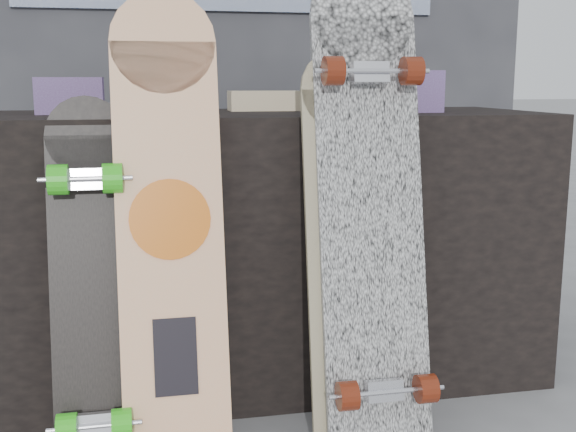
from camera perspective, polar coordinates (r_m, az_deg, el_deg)
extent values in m
cube|color=black|center=(2.17, -1.61, -2.40)|extent=(1.60, 0.60, 0.80)
cube|color=#303034|center=(2.97, -4.74, 14.67)|extent=(2.40, 0.20, 2.20)
cube|color=#533770|center=(2.11, -16.83, 9.09)|extent=(0.18, 0.12, 0.10)
cube|color=#533770|center=(2.19, 9.84, 9.69)|extent=(0.14, 0.14, 0.12)
cube|color=#D1B78C|center=(2.24, -1.84, 9.09)|extent=(0.22, 0.10, 0.06)
cube|color=beige|center=(1.72, -9.21, -2.94)|extent=(0.25, 0.23, 0.98)
cylinder|color=beige|center=(1.79, -9.87, 13.39)|extent=(0.25, 0.07, 0.25)
cylinder|color=#DB610D|center=(1.71, -9.30, -0.26)|extent=(0.19, 0.04, 0.19)
cube|color=black|center=(1.73, -8.87, -10.93)|extent=(0.10, 0.04, 0.18)
cube|color=beige|center=(1.80, 4.82, -4.09)|extent=(0.21, 0.17, 0.87)
cylinder|color=beige|center=(1.82, 4.31, 9.90)|extent=(0.21, 0.05, 0.21)
cube|color=white|center=(1.80, 6.62, -1.19)|extent=(0.27, 0.24, 1.05)
cylinder|color=white|center=(1.87, 5.87, 15.39)|extent=(0.27, 0.07, 0.27)
cube|color=silver|center=(1.81, 7.62, -13.50)|extent=(0.09, 0.04, 0.06)
cylinder|color=#581B0C|center=(1.76, 4.71, -13.98)|extent=(0.05, 0.07, 0.07)
cylinder|color=#581B0C|center=(1.82, 10.85, -13.24)|extent=(0.05, 0.07, 0.07)
cube|color=silver|center=(1.80, 6.51, 11.18)|extent=(0.09, 0.04, 0.06)
cylinder|color=#581B0C|center=(1.75, 3.59, 11.38)|extent=(0.05, 0.07, 0.07)
cylinder|color=#581B0C|center=(1.81, 9.73, 11.22)|extent=(0.05, 0.07, 0.07)
cube|color=black|center=(1.78, -15.24, -6.41)|extent=(0.19, 0.19, 0.77)
cylinder|color=black|center=(1.79, -15.69, 6.14)|extent=(0.19, 0.06, 0.19)
cube|color=silver|center=(1.78, -14.99, -15.59)|extent=(0.09, 0.04, 0.06)
cylinder|color=green|center=(1.76, -17.06, -15.78)|extent=(0.04, 0.07, 0.07)
cylinder|color=green|center=(1.75, -12.99, -15.69)|extent=(0.05, 0.07, 0.07)
cube|color=silver|center=(1.74, -15.66, 2.78)|extent=(0.09, 0.04, 0.06)
cylinder|color=green|center=(1.72, -17.70, 2.75)|extent=(0.04, 0.07, 0.07)
cylinder|color=green|center=(1.72, -13.69, 2.92)|extent=(0.05, 0.07, 0.07)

